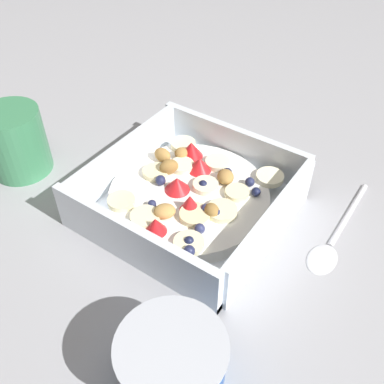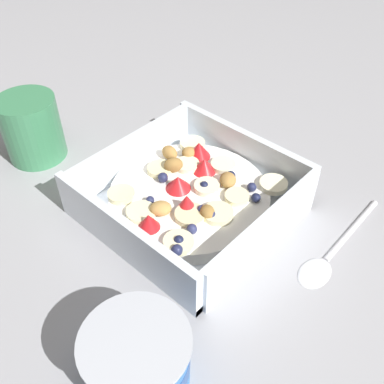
{
  "view_description": "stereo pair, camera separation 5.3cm",
  "coord_description": "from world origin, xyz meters",
  "px_view_note": "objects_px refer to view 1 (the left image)",
  "views": [
    {
      "loc": [
        -0.23,
        0.3,
        0.39
      ],
      "look_at": [
        -0.0,
        -0.02,
        0.03
      ],
      "focal_mm": 41.09,
      "sensor_mm": 36.0,
      "label": 1
    },
    {
      "loc": [
        -0.27,
        0.27,
        0.39
      ],
      "look_at": [
        -0.0,
        -0.02,
        0.03
      ],
      "focal_mm": 41.09,
      "sensor_mm": 36.0,
      "label": 2
    }
  ],
  "objects_px": {
    "fruit_bowl": "(192,197)",
    "yogurt_cup": "(172,365)",
    "spoon": "(331,242)",
    "coffee_mug": "(15,141)"
  },
  "relations": [
    {
      "from": "fruit_bowl",
      "to": "yogurt_cup",
      "type": "bearing_deg",
      "value": 120.32
    },
    {
      "from": "fruit_bowl",
      "to": "spoon",
      "type": "relative_size",
      "value": 1.27
    },
    {
      "from": "yogurt_cup",
      "to": "coffee_mug",
      "type": "xyz_separation_m",
      "value": [
        0.35,
        -0.12,
        0.01
      ]
    },
    {
      "from": "fruit_bowl",
      "to": "coffee_mug",
      "type": "relative_size",
      "value": 2.21
    },
    {
      "from": "fruit_bowl",
      "to": "coffee_mug",
      "type": "xyz_separation_m",
      "value": [
        0.24,
        0.06,
        0.02
      ]
    },
    {
      "from": "yogurt_cup",
      "to": "coffee_mug",
      "type": "bearing_deg",
      "value": -19.63
    },
    {
      "from": "coffee_mug",
      "to": "spoon",
      "type": "bearing_deg",
      "value": -165.1
    },
    {
      "from": "spoon",
      "to": "yogurt_cup",
      "type": "height_order",
      "value": "yogurt_cup"
    },
    {
      "from": "fruit_bowl",
      "to": "spoon",
      "type": "height_order",
      "value": "fruit_bowl"
    },
    {
      "from": "spoon",
      "to": "coffee_mug",
      "type": "height_order",
      "value": "coffee_mug"
    }
  ]
}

